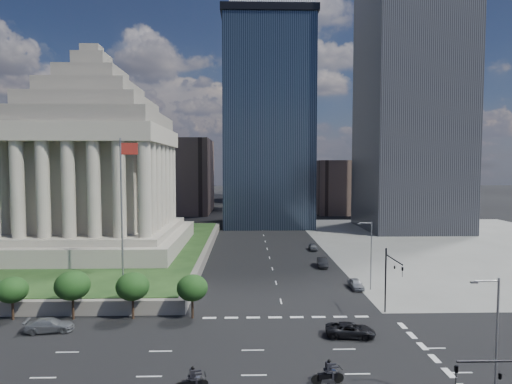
{
  "coord_description": "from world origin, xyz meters",
  "views": [
    {
      "loc": [
        -4.71,
        -35.78,
        18.06
      ],
      "look_at": [
        -3.47,
        14.11,
        14.98
      ],
      "focal_mm": 30.0,
      "sensor_mm": 36.0,
      "label": 1
    }
  ],
  "objects_px": {
    "pickup_truck": "(350,330)",
    "motorcycle_lead": "(328,372)",
    "war_memorial": "(94,148)",
    "street_lamp_south": "(495,337)",
    "flagpole": "(123,201)",
    "traffic_signal_ne": "(391,274)",
    "suv_grey": "(50,325)",
    "parked_sedan_mid": "(322,263)",
    "street_lamp_north": "(370,251)",
    "parked_sedan_far": "(313,247)",
    "parked_sedan_near": "(356,284)",
    "motorcycle_trail": "(192,379)"
  },
  "relations": [
    {
      "from": "parked_sedan_far",
      "to": "parked_sedan_near",
      "type": "bearing_deg",
      "value": -85.89
    },
    {
      "from": "suv_grey",
      "to": "parked_sedan_far",
      "type": "bearing_deg",
      "value": -47.3
    },
    {
      "from": "street_lamp_north",
      "to": "parked_sedan_far",
      "type": "xyz_separation_m",
      "value": [
        -3.63,
        29.2,
        -4.98
      ]
    },
    {
      "from": "flagpole",
      "to": "parked_sedan_far",
      "type": "relative_size",
      "value": 5.0
    },
    {
      "from": "flagpole",
      "to": "suv_grey",
      "type": "relative_size",
      "value": 3.97
    },
    {
      "from": "traffic_signal_ne",
      "to": "suv_grey",
      "type": "distance_m",
      "value": 38.97
    },
    {
      "from": "pickup_truck",
      "to": "parked_sedan_far",
      "type": "relative_size",
      "value": 1.3
    },
    {
      "from": "street_lamp_south",
      "to": "parked_sedan_near",
      "type": "height_order",
      "value": "street_lamp_south"
    },
    {
      "from": "street_lamp_south",
      "to": "traffic_signal_ne",
      "type": "bearing_deg",
      "value": 92.41
    },
    {
      "from": "traffic_signal_ne",
      "to": "parked_sedan_far",
      "type": "height_order",
      "value": "traffic_signal_ne"
    },
    {
      "from": "traffic_signal_ne",
      "to": "street_lamp_south",
      "type": "bearing_deg",
      "value": -87.59
    },
    {
      "from": "flagpole",
      "to": "pickup_truck",
      "type": "relative_size",
      "value": 3.84
    },
    {
      "from": "street_lamp_south",
      "to": "motorcycle_lead",
      "type": "relative_size",
      "value": 3.58
    },
    {
      "from": "street_lamp_north",
      "to": "motorcycle_lead",
      "type": "bearing_deg",
      "value": -112.93
    },
    {
      "from": "pickup_truck",
      "to": "motorcycle_lead",
      "type": "bearing_deg",
      "value": 163.17
    },
    {
      "from": "motorcycle_trail",
      "to": "traffic_signal_ne",
      "type": "bearing_deg",
      "value": 24.03
    },
    {
      "from": "flagpole",
      "to": "parked_sedan_mid",
      "type": "distance_m",
      "value": 36.51
    },
    {
      "from": "traffic_signal_ne",
      "to": "parked_sedan_far",
      "type": "xyz_separation_m",
      "value": [
        -2.8,
        40.51,
        -4.57
      ]
    },
    {
      "from": "street_lamp_south",
      "to": "suv_grey",
      "type": "height_order",
      "value": "street_lamp_south"
    },
    {
      "from": "pickup_truck",
      "to": "parked_sedan_mid",
      "type": "relative_size",
      "value": 1.09
    },
    {
      "from": "suv_grey",
      "to": "parked_sedan_mid",
      "type": "xyz_separation_m",
      "value": [
        35.05,
        28.93,
        0.05
      ]
    },
    {
      "from": "suv_grey",
      "to": "parked_sedan_near",
      "type": "bearing_deg",
      "value": -75.92
    },
    {
      "from": "motorcycle_lead",
      "to": "parked_sedan_mid",
      "type": "bearing_deg",
      "value": 71.65
    },
    {
      "from": "motorcycle_lead",
      "to": "motorcycle_trail",
      "type": "height_order",
      "value": "motorcycle_lead"
    },
    {
      "from": "pickup_truck",
      "to": "motorcycle_trail",
      "type": "relative_size",
      "value": 1.89
    },
    {
      "from": "flagpole",
      "to": "street_lamp_north",
      "type": "relative_size",
      "value": 2.0
    },
    {
      "from": "street_lamp_south",
      "to": "parked_sedan_far",
      "type": "relative_size",
      "value": 2.5
    },
    {
      "from": "traffic_signal_ne",
      "to": "street_lamp_south",
      "type": "relative_size",
      "value": 0.8
    },
    {
      "from": "pickup_truck",
      "to": "parked_sedan_far",
      "type": "distance_m",
      "value": 46.26
    },
    {
      "from": "war_memorial",
      "to": "suv_grey",
      "type": "height_order",
      "value": "war_memorial"
    },
    {
      "from": "parked_sedan_mid",
      "to": "parked_sedan_far",
      "type": "relative_size",
      "value": 1.19
    },
    {
      "from": "motorcycle_lead",
      "to": "motorcycle_trail",
      "type": "xyz_separation_m",
      "value": [
        -11.12,
        -0.87,
        -0.02
      ]
    },
    {
      "from": "street_lamp_south",
      "to": "parked_sedan_mid",
      "type": "bearing_deg",
      "value": 95.47
    },
    {
      "from": "parked_sedan_near",
      "to": "motorcycle_lead",
      "type": "distance_m",
      "value": 28.82
    },
    {
      "from": "parked_sedan_near",
      "to": "motorcycle_lead",
      "type": "relative_size",
      "value": 1.51
    },
    {
      "from": "parked_sedan_near",
      "to": "street_lamp_south",
      "type": "bearing_deg",
      "value": -88.02
    },
    {
      "from": "war_memorial",
      "to": "pickup_truck",
      "type": "relative_size",
      "value": 7.49
    },
    {
      "from": "pickup_truck",
      "to": "parked_sedan_mid",
      "type": "bearing_deg",
      "value": 2.25
    },
    {
      "from": "flagpole",
      "to": "street_lamp_south",
      "type": "relative_size",
      "value": 2.0
    },
    {
      "from": "parked_sedan_far",
      "to": "motorcycle_lead",
      "type": "xyz_separation_m",
      "value": [
        -7.63,
        -55.8,
        0.36
      ]
    },
    {
      "from": "war_memorial",
      "to": "street_lamp_south",
      "type": "distance_m",
      "value": 73.51
    },
    {
      "from": "war_memorial",
      "to": "street_lamp_south",
      "type": "bearing_deg",
      "value": -48.77
    },
    {
      "from": "war_memorial",
      "to": "flagpole",
      "type": "bearing_deg",
      "value": -63.11
    },
    {
      "from": "street_lamp_south",
      "to": "parked_sedan_mid",
      "type": "distance_m",
      "value": 45.66
    },
    {
      "from": "street_lamp_north",
      "to": "war_memorial",
      "type": "bearing_deg",
      "value": 154.08
    },
    {
      "from": "parked_sedan_mid",
      "to": "motorcycle_lead",
      "type": "distance_m",
      "value": 41.38
    },
    {
      "from": "parked_sedan_near",
      "to": "pickup_truck",
      "type": "bearing_deg",
      "value": -107.63
    },
    {
      "from": "street_lamp_north",
      "to": "motorcycle_lead",
      "type": "relative_size",
      "value": 3.58
    },
    {
      "from": "parked_sedan_near",
      "to": "motorcycle_lead",
      "type": "bearing_deg",
      "value": -110.42
    },
    {
      "from": "motorcycle_trail",
      "to": "suv_grey",
      "type": "bearing_deg",
      "value": 130.32
    }
  ]
}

